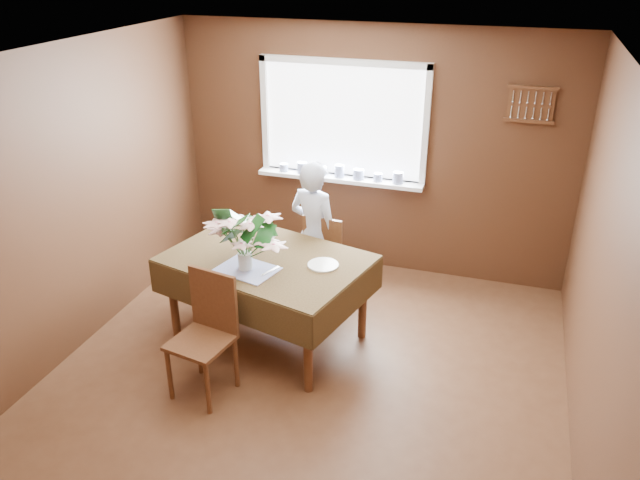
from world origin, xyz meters
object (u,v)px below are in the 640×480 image
(dining_table, at_px, (267,268))
(seated_woman, at_px, (314,234))
(flower_bouquet, at_px, (243,232))
(chair_far, at_px, (326,254))
(chair_near, at_px, (207,329))

(dining_table, xyz_separation_m, seated_woman, (0.18, 0.72, 0.02))
(flower_bouquet, bearing_deg, dining_table, 71.45)
(chair_far, bearing_deg, chair_near, 79.33)
(dining_table, height_order, seated_woman, seated_woman)
(chair_far, distance_m, seated_woman, 0.24)
(flower_bouquet, bearing_deg, chair_far, 70.10)
(dining_table, bearing_deg, chair_far, 83.93)
(dining_table, bearing_deg, flower_bouquet, -94.31)
(dining_table, distance_m, chair_far, 0.85)
(chair_far, height_order, flower_bouquet, flower_bouquet)
(chair_near, xyz_separation_m, seated_woman, (0.36, 1.50, 0.18))
(dining_table, xyz_separation_m, chair_far, (0.29, 0.77, -0.20))
(dining_table, height_order, flower_bouquet, flower_bouquet)
(dining_table, bearing_deg, chair_near, -88.69)
(seated_woman, height_order, flower_bouquet, seated_woman)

